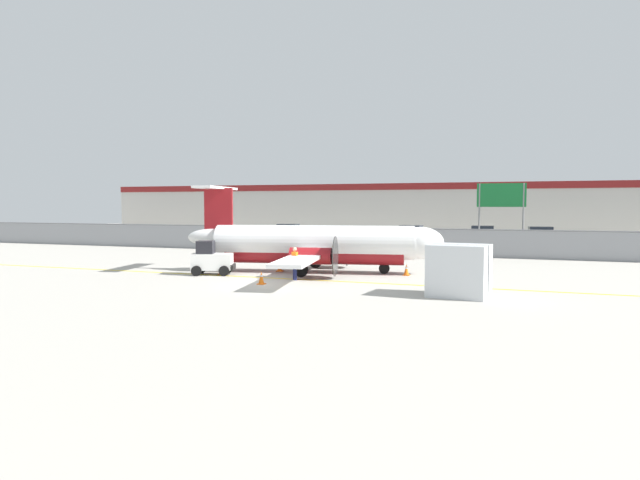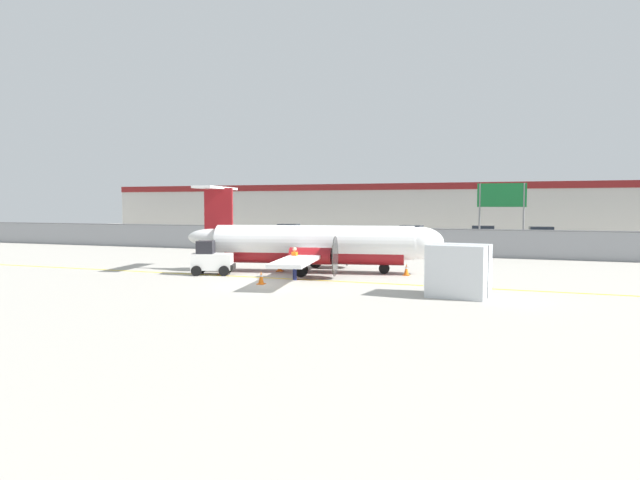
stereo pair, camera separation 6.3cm
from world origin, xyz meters
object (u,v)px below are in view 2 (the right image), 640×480
(commuter_airplane, at_px, (319,245))
(baggage_tug, at_px, (211,259))
(parked_car_3, at_px, (484,233))
(traffic_cone_far_right, at_px, (261,278))
(parked_car_0, at_px, (290,231))
(traffic_cone_far_left, at_px, (406,270))
(highway_sign, at_px, (502,201))
(traffic_cone_near_right, at_px, (222,269))
(ground_crew_worker, at_px, (295,262))
(parked_car_1, at_px, (326,235))
(parked_car_2, at_px, (412,233))
(parked_car_4, at_px, (542,235))
(traffic_cone_near_left, at_px, (280,266))
(cargo_container, at_px, (459,271))

(commuter_airplane, bearing_deg, baggage_tug, -160.27)
(baggage_tug, xyz_separation_m, parked_car_3, (12.03, 33.70, 0.04))
(traffic_cone_far_right, distance_m, parked_car_0, 36.38)
(traffic_cone_far_left, xyz_separation_m, parked_car_3, (1.82, 30.28, 0.58))
(baggage_tug, xyz_separation_m, highway_sign, (14.41, 18.12, 3.28))
(traffic_cone_near_right, bearing_deg, ground_crew_worker, -9.02)
(parked_car_3, bearing_deg, traffic_cone_far_right, -104.77)
(traffic_cone_far_right, relative_size, parked_car_1, 0.15)
(parked_car_2, relative_size, parked_car_4, 0.99)
(parked_car_2, bearing_deg, traffic_cone_far_left, -75.49)
(traffic_cone_far_right, height_order, parked_car_0, parked_car_0)
(parked_car_0, xyz_separation_m, parked_car_4, (26.52, 1.89, 0.00))
(traffic_cone_near_right, relative_size, parked_car_0, 0.15)
(baggage_tug, bearing_deg, traffic_cone_near_left, 23.94)
(cargo_container, bearing_deg, parked_car_3, 98.82)
(traffic_cone_near_right, relative_size, parked_car_2, 0.15)
(traffic_cone_far_right, xyz_separation_m, parked_car_4, (13.33, 35.79, 0.58))
(highway_sign, bearing_deg, parked_car_2, 124.01)
(commuter_airplane, bearing_deg, traffic_cone_near_right, -160.82)
(traffic_cone_near_left, distance_m, parked_car_2, 29.59)
(traffic_cone_near_left, height_order, traffic_cone_near_right, same)
(parked_car_1, relative_size, parked_car_2, 0.98)
(baggage_tug, height_order, parked_car_1, baggage_tug)
(cargo_container, height_order, parked_car_0, cargo_container)
(commuter_airplane, distance_m, parked_car_3, 31.40)
(traffic_cone_near_right, xyz_separation_m, traffic_cone_far_left, (9.73, 3.07, 0.00))
(traffic_cone_far_right, bearing_deg, ground_crew_worker, 66.09)
(highway_sign, bearing_deg, commuter_airplane, -121.43)
(ground_crew_worker, bearing_deg, commuter_airplane, -128.03)
(traffic_cone_far_right, relative_size, parked_car_3, 0.15)
(parked_car_2, distance_m, highway_sign, 17.44)
(commuter_airplane, relative_size, parked_car_1, 3.79)
(baggage_tug, distance_m, traffic_cone_far_right, 4.96)
(cargo_container, distance_m, traffic_cone_far_left, 7.24)
(traffic_cone_near_left, height_order, traffic_cone_far_left, same)
(traffic_cone_far_right, relative_size, parked_car_4, 0.15)
(parked_car_1, relative_size, highway_sign, 0.77)
(traffic_cone_near_left, distance_m, traffic_cone_far_left, 7.35)
(parked_car_0, bearing_deg, cargo_container, -61.04)
(cargo_container, xyz_separation_m, parked_car_2, (-8.90, 35.19, -0.21))
(traffic_cone_far_left, height_order, parked_car_2, parked_car_2)
(cargo_container, height_order, traffic_cone_far_left, cargo_container)
(parked_car_0, bearing_deg, parked_car_3, 1.68)
(traffic_cone_far_right, bearing_deg, cargo_container, -2.43)
(baggage_tug, xyz_separation_m, parked_car_0, (-8.91, 31.44, 0.04))
(traffic_cone_far_right, distance_m, highway_sign, 23.26)
(highway_sign, bearing_deg, parked_car_3, 98.71)
(baggage_tug, height_order, traffic_cone_far_right, baggage_tug)
(parked_car_0, height_order, parked_car_4, same)
(traffic_cone_near_left, distance_m, parked_car_3, 32.22)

